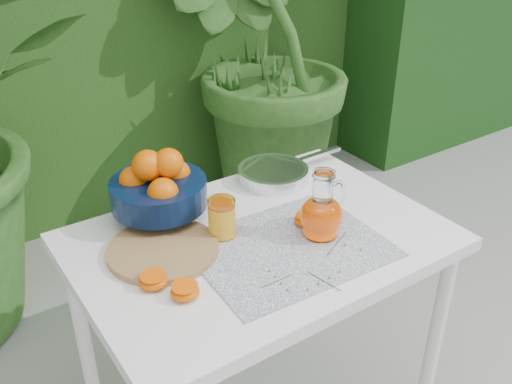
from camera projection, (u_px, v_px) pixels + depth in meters
potted_plant_right at (255, 53)px, 2.81m from camera, size 2.39×2.39×1.70m
white_table at (260, 260)px, 1.61m from camera, size 1.00×0.70×0.75m
placemat at (288, 247)px, 1.52m from camera, size 0.51×0.41×0.00m
cutting_board at (163, 250)px, 1.50m from camera, size 0.34×0.34×0.02m
fruit_bowl at (158, 187)px, 1.61m from camera, size 0.33×0.33×0.22m
juice_pitcher at (322, 213)px, 1.54m from camera, size 0.18×0.14×0.19m
juice_tumbler at (222, 219)px, 1.54m from camera, size 0.09×0.09×0.11m
saute_pan at (274, 173)px, 1.85m from camera, size 0.40×0.24×0.04m
orange_halves at (220, 261)px, 1.44m from camera, size 0.57×0.18×0.03m
thyme_sprigs at (315, 266)px, 1.44m from camera, size 0.33×0.22×0.01m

